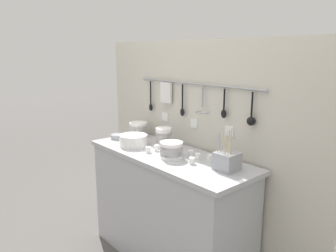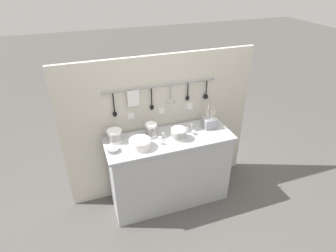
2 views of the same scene
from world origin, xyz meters
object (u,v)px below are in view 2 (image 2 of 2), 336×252
at_px(plate_stack, 140,144).
at_px(steel_mixing_bowl, 113,150).
at_px(cup_by_caddy, 163,135).
at_px(cup_centre, 191,126).
at_px(bowl_stack_short_front, 179,134).
at_px(bowl_stack_nested_right, 151,130).
at_px(bowl_stack_wide_centre, 115,136).
at_px(cup_edge_near, 161,143).
at_px(cup_back_left, 194,133).
at_px(cup_beside_plates, 179,130).
at_px(cup_mid_row, 187,129).
at_px(cup_front_left, 160,139).
at_px(cutlery_caddy, 209,122).

height_order(plate_stack, steel_mixing_bowl, plate_stack).
height_order(cup_by_caddy, cup_centre, same).
xyz_separation_m(bowl_stack_short_front, plate_stack, (-0.41, -0.02, -0.01)).
height_order(bowl_stack_nested_right, bowl_stack_wide_centre, bowl_stack_nested_right).
bearing_deg(steel_mixing_bowl, bowl_stack_nested_right, 18.70).
bearing_deg(cup_edge_near, cup_centre, 26.12).
bearing_deg(cup_by_caddy, cup_back_left, -12.91).
distance_m(plate_stack, cup_edge_near, 0.22).
xyz_separation_m(bowl_stack_nested_right, cup_beside_plates, (0.31, -0.02, -0.05)).
relative_size(cup_beside_plates, cup_mid_row, 1.00).
xyz_separation_m(cup_front_left, cup_mid_row, (0.34, 0.09, 0.00)).
distance_m(bowl_stack_nested_right, cup_edge_near, 0.20).
distance_m(steel_mixing_bowl, cutlery_caddy, 1.08).
xyz_separation_m(bowl_stack_short_front, cup_front_left, (-0.19, 0.02, -0.03)).
bearing_deg(bowl_stack_wide_centre, cup_beside_plates, -4.03).
height_order(steel_mixing_bowl, cup_by_caddy, cup_by_caddy).
height_order(bowl_stack_wide_centre, cup_beside_plates, bowl_stack_wide_centre).
relative_size(cup_front_left, cup_centre, 1.00).
xyz_separation_m(cup_edge_near, cup_mid_row, (0.34, 0.16, 0.00)).
distance_m(plate_stack, cup_beside_plates, 0.50).
relative_size(bowl_stack_short_front, cup_back_left, 3.72).
bearing_deg(steel_mixing_bowl, cup_centre, 10.23).
height_order(cup_edge_near, cup_front_left, same).
xyz_separation_m(bowl_stack_short_front, cup_edge_near, (-0.20, -0.05, -0.03)).
height_order(plate_stack, cup_back_left, plate_stack).
height_order(cup_edge_near, cup_centre, same).
height_order(bowl_stack_short_front, cup_mid_row, bowl_stack_short_front).
distance_m(cup_centre, cup_mid_row, 0.08).
relative_size(bowl_stack_nested_right, plate_stack, 0.68).
relative_size(plate_stack, cup_edge_near, 5.08).
distance_m(bowl_stack_nested_right, cup_beside_plates, 0.32).
relative_size(cup_edge_near, cup_mid_row, 1.00).
bearing_deg(plate_stack, cup_mid_row, 13.57).
xyz_separation_m(bowl_stack_nested_right, steel_mixing_bowl, (-0.43, -0.14, -0.05)).
xyz_separation_m(bowl_stack_short_front, cup_by_caddy, (-0.14, 0.09, -0.03)).
distance_m(steel_mixing_bowl, cup_back_left, 0.86).
relative_size(cup_front_left, cup_back_left, 1.00).
bearing_deg(cup_back_left, cup_front_left, 179.08).
distance_m(bowl_stack_short_front, cup_back_left, 0.18).
bearing_deg(plate_stack, cup_edge_near, -5.83).
distance_m(bowl_stack_nested_right, cutlery_caddy, 0.65).
bearing_deg(cup_front_left, bowl_stack_nested_right, 115.21).
relative_size(bowl_stack_wide_centre, bowl_stack_short_front, 0.96).
xyz_separation_m(cutlery_caddy, cup_front_left, (-0.59, -0.08, -0.04)).
bearing_deg(cup_edge_near, cup_beside_plates, 33.31).
bearing_deg(bowl_stack_short_front, cup_by_caddy, 146.51).
height_order(bowl_stack_nested_right, cup_edge_near, bowl_stack_nested_right).
height_order(bowl_stack_nested_right, cup_centre, bowl_stack_nested_right).
xyz_separation_m(cup_beside_plates, cup_mid_row, (0.08, -0.02, 0.00)).
bearing_deg(cup_mid_row, cup_beside_plates, 169.28).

